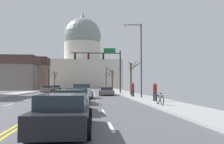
{
  "coord_description": "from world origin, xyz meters",
  "views": [
    {
      "loc": [
        2.68,
        -22.94,
        1.62
      ],
      "look_at": [
        7.72,
        31.7,
        4.21
      ],
      "focal_mm": 39.53,
      "sensor_mm": 36.0,
      "label": 1
    }
  ],
  "objects_px": {
    "street_lamp_right": "(139,54)",
    "bicycle_parked": "(160,100)",
    "sedan_near_04": "(64,114)",
    "sedan_near_00": "(106,91)",
    "pedestrian_00": "(133,89)",
    "signal_gantry": "(103,61)",
    "sedan_oncoming_01": "(56,88)",
    "sedan_near_03": "(70,101)",
    "pickup_truck_near_01": "(82,92)",
    "sedan_near_02": "(77,96)",
    "sedan_oncoming_00": "(48,89)",
    "pedestrian_01": "(155,90)"
  },
  "relations": [
    {
      "from": "street_lamp_right",
      "to": "sedan_near_04",
      "type": "distance_m",
      "value": 18.77
    },
    {
      "from": "sedan_oncoming_01",
      "to": "pedestrian_01",
      "type": "height_order",
      "value": "pedestrian_01"
    },
    {
      "from": "sedan_near_00",
      "to": "sedan_near_04",
      "type": "bearing_deg",
      "value": -97.2
    },
    {
      "from": "street_lamp_right",
      "to": "sedan_near_02",
      "type": "xyz_separation_m",
      "value": [
        -6.29,
        -5.34,
        -4.22
      ]
    },
    {
      "from": "sedan_oncoming_01",
      "to": "pickup_truck_near_01",
      "type": "bearing_deg",
      "value": -77.27
    },
    {
      "from": "signal_gantry",
      "to": "pickup_truck_near_01",
      "type": "bearing_deg",
      "value": -105.46
    },
    {
      "from": "pedestrian_01",
      "to": "sedan_near_04",
      "type": "bearing_deg",
      "value": -118.26
    },
    {
      "from": "street_lamp_right",
      "to": "bicycle_parked",
      "type": "bearing_deg",
      "value": -91.96
    },
    {
      "from": "sedan_near_02",
      "to": "sedan_oncoming_00",
      "type": "height_order",
      "value": "sedan_near_02"
    },
    {
      "from": "sedan_near_04",
      "to": "pickup_truck_near_01",
      "type": "bearing_deg",
      "value": 89.99
    },
    {
      "from": "sedan_near_03",
      "to": "sedan_oncoming_01",
      "type": "xyz_separation_m",
      "value": [
        -6.64,
        44.06,
        -0.02
      ]
    },
    {
      "from": "sedan_near_03",
      "to": "pickup_truck_near_01",
      "type": "bearing_deg",
      "value": 89.13
    },
    {
      "from": "sedan_near_00",
      "to": "sedan_oncoming_01",
      "type": "bearing_deg",
      "value": 112.94
    },
    {
      "from": "sedan_near_04",
      "to": "sedan_oncoming_01",
      "type": "bearing_deg",
      "value": 97.83
    },
    {
      "from": "sedan_near_02",
      "to": "sedan_near_03",
      "type": "relative_size",
      "value": 1.04
    },
    {
      "from": "sedan_near_03",
      "to": "pedestrian_01",
      "type": "height_order",
      "value": "pedestrian_01"
    },
    {
      "from": "sedan_oncoming_01",
      "to": "pedestrian_00",
      "type": "distance_m",
      "value": 32.7
    },
    {
      "from": "sedan_oncoming_00",
      "to": "pedestrian_01",
      "type": "distance_m",
      "value": 29.95
    },
    {
      "from": "sedan_oncoming_01",
      "to": "pedestrian_01",
      "type": "xyz_separation_m",
      "value": [
        13.29,
        -37.78,
        0.45
      ]
    },
    {
      "from": "street_lamp_right",
      "to": "sedan_oncoming_01",
      "type": "relative_size",
      "value": 1.83
    },
    {
      "from": "sedan_near_02",
      "to": "sedan_oncoming_01",
      "type": "relative_size",
      "value": 1.08
    },
    {
      "from": "signal_gantry",
      "to": "sedan_near_00",
      "type": "height_order",
      "value": "signal_gantry"
    },
    {
      "from": "pedestrian_01",
      "to": "bicycle_parked",
      "type": "height_order",
      "value": "pedestrian_01"
    },
    {
      "from": "street_lamp_right",
      "to": "pedestrian_00",
      "type": "bearing_deg",
      "value": 95.65
    },
    {
      "from": "sedan_near_03",
      "to": "bicycle_parked",
      "type": "distance_m",
      "value": 6.62
    },
    {
      "from": "signal_gantry",
      "to": "sedan_near_04",
      "type": "xyz_separation_m",
      "value": [
        -3.02,
        -30.38,
        -4.69
      ]
    },
    {
      "from": "sedan_near_00",
      "to": "pedestrian_00",
      "type": "height_order",
      "value": "pedestrian_00"
    },
    {
      "from": "sedan_oncoming_00",
      "to": "sedan_oncoming_01",
      "type": "relative_size",
      "value": 1.05
    },
    {
      "from": "sedan_oncoming_01",
      "to": "pedestrian_00",
      "type": "relative_size",
      "value": 2.63
    },
    {
      "from": "street_lamp_right",
      "to": "sedan_oncoming_00",
      "type": "relative_size",
      "value": 1.74
    },
    {
      "from": "pickup_truck_near_01",
      "to": "pedestrian_01",
      "type": "xyz_separation_m",
      "value": [
        6.45,
        -7.47,
        0.33
      ]
    },
    {
      "from": "sedan_near_02",
      "to": "sedan_oncoming_01",
      "type": "height_order",
      "value": "sedan_near_02"
    },
    {
      "from": "street_lamp_right",
      "to": "sedan_oncoming_01",
      "type": "height_order",
      "value": "street_lamp_right"
    },
    {
      "from": "sedan_near_00",
      "to": "bicycle_parked",
      "type": "xyz_separation_m",
      "value": [
        2.57,
        -17.45,
        -0.05
      ]
    },
    {
      "from": "sedan_near_00",
      "to": "sedan_near_02",
      "type": "bearing_deg",
      "value": -103.75
    },
    {
      "from": "signal_gantry",
      "to": "street_lamp_right",
      "type": "height_order",
      "value": "street_lamp_right"
    },
    {
      "from": "signal_gantry",
      "to": "sedan_oncoming_01",
      "type": "distance_m",
      "value": 22.26
    },
    {
      "from": "sedan_oncoming_01",
      "to": "sedan_near_02",
      "type": "bearing_deg",
      "value": -79.98
    },
    {
      "from": "signal_gantry",
      "to": "sedan_oncoming_01",
      "type": "xyz_separation_m",
      "value": [
        -9.87,
        19.39,
        -4.71
      ]
    },
    {
      "from": "sedan_near_00",
      "to": "pickup_truck_near_01",
      "type": "height_order",
      "value": "pickup_truck_near_01"
    },
    {
      "from": "pedestrian_00",
      "to": "bicycle_parked",
      "type": "xyz_separation_m",
      "value": [
        -0.06,
        -11.24,
        -0.56
      ]
    },
    {
      "from": "signal_gantry",
      "to": "sedan_near_04",
      "type": "bearing_deg",
      "value": -95.68
    },
    {
      "from": "signal_gantry",
      "to": "sedan_near_04",
      "type": "height_order",
      "value": "signal_gantry"
    },
    {
      "from": "street_lamp_right",
      "to": "pedestrian_01",
      "type": "height_order",
      "value": "street_lamp_right"
    },
    {
      "from": "signal_gantry",
      "to": "sedan_near_04",
      "type": "relative_size",
      "value": 1.68
    },
    {
      "from": "signal_gantry",
      "to": "sedan_oncoming_00",
      "type": "relative_size",
      "value": 1.74
    },
    {
      "from": "sedan_oncoming_01",
      "to": "street_lamp_right",
      "type": "bearing_deg",
      "value": -68.25
    },
    {
      "from": "sedan_near_00",
      "to": "pedestrian_01",
      "type": "xyz_separation_m",
      "value": [
        3.18,
        -13.88,
        0.5
      ]
    },
    {
      "from": "pickup_truck_near_01",
      "to": "sedan_near_00",
      "type": "bearing_deg",
      "value": 62.99
    },
    {
      "from": "sedan_near_03",
      "to": "street_lamp_right",
      "type": "bearing_deg",
      "value": 61.15
    }
  ]
}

